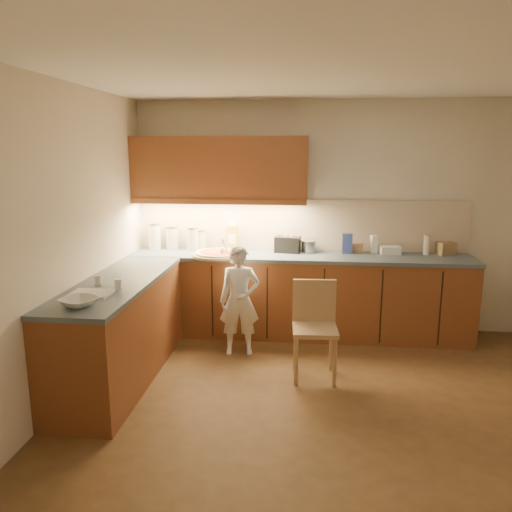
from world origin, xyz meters
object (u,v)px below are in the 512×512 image
object	(u,v)px
oil_jug	(233,237)
toaster	(288,244)
child	(240,300)
wooden_chair	(315,322)
pizza_on_board	(218,254)

from	to	relation	value
oil_jug	toaster	size ratio (longest dim) A/B	1.12
child	toaster	size ratio (longest dim) A/B	3.72
oil_jug	toaster	xyz separation A→B (m)	(0.64, -0.05, -0.06)
child	oil_jug	bearing A→B (deg)	95.85
child	oil_jug	xyz separation A→B (m)	(-0.19, 0.79, 0.51)
wooden_chair	toaster	size ratio (longest dim) A/B	2.93
wooden_chair	oil_jug	xyz separation A→B (m)	(-0.94, 1.22, 0.56)
wooden_chair	toaster	bearing A→B (deg)	101.58
child	pizza_on_board	bearing A→B (deg)	115.71
pizza_on_board	child	size ratio (longest dim) A/B	0.49
child	wooden_chair	xyz separation A→B (m)	(0.75, -0.44, -0.05)
pizza_on_board	oil_jug	size ratio (longest dim) A/B	1.65
pizza_on_board	toaster	xyz separation A→B (m)	(0.75, 0.28, 0.07)
oil_jug	child	bearing A→B (deg)	-76.41
pizza_on_board	wooden_chair	xyz separation A→B (m)	(1.05, -0.89, -0.43)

